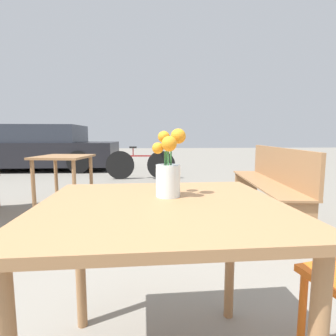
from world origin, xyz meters
name	(u,v)px	position (x,y,z in m)	size (l,w,h in m)	color
table_front	(161,230)	(0.00, 0.00, 0.64)	(0.92, 0.84, 0.74)	#9E7047
flower_vase	(168,172)	(0.03, 0.10, 0.84)	(0.14, 0.15, 0.28)	silver
bench_near	(271,180)	(1.41, 2.00, 0.47)	(0.58, 1.89, 0.85)	#9E7047
table_back	(64,165)	(-1.22, 2.76, 0.58)	(0.76, 0.81, 0.71)	#9E7047
bicycle	(141,164)	(-0.21, 5.01, 0.34)	(1.58, 0.44, 0.75)	black
parked_car	(40,148)	(-3.21, 7.00, 0.62)	(4.41, 2.01, 1.29)	black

